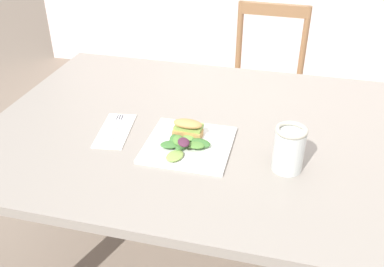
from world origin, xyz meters
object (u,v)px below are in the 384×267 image
(chair_wooden_far, at_px, (264,91))
(sandwich_half_front, at_px, (188,128))
(dining_table, at_px, (212,154))
(plate_lunch, at_px, (189,145))
(fork_on_napkin, at_px, (116,127))
(mason_jar_iced_tea, at_px, (289,151))

(chair_wooden_far, bearing_deg, sandwich_half_front, -98.73)
(dining_table, distance_m, plate_lunch, 0.17)
(dining_table, height_order, fork_on_napkin, fork_on_napkin)
(dining_table, xyz_separation_m, mason_jar_iced_tea, (0.24, -0.17, 0.16))
(dining_table, bearing_deg, plate_lunch, -110.73)
(dining_table, xyz_separation_m, sandwich_half_front, (-0.06, -0.08, 0.14))
(plate_lunch, bearing_deg, mason_jar_iced_tea, -8.51)
(plate_lunch, bearing_deg, dining_table, 69.27)
(fork_on_napkin, distance_m, mason_jar_iced_tea, 0.55)
(fork_on_napkin, bearing_deg, plate_lunch, -9.69)
(dining_table, relative_size, mason_jar_iced_tea, 11.06)
(chair_wooden_far, height_order, sandwich_half_front, chair_wooden_far)
(mason_jar_iced_tea, bearing_deg, sandwich_half_front, 164.78)
(sandwich_half_front, xyz_separation_m, mason_jar_iced_tea, (0.30, -0.08, 0.02))
(sandwich_half_front, bearing_deg, chair_wooden_far, 81.27)
(dining_table, relative_size, sandwich_half_front, 15.75)
(chair_wooden_far, xyz_separation_m, mason_jar_iced_tea, (0.15, -1.09, 0.35))
(plate_lunch, relative_size, mason_jar_iced_tea, 1.94)
(dining_table, height_order, sandwich_half_front, sandwich_half_front)
(plate_lunch, distance_m, mason_jar_iced_tea, 0.30)
(dining_table, xyz_separation_m, chair_wooden_far, (0.09, 0.92, -0.19))
(sandwich_half_front, height_order, mason_jar_iced_tea, mason_jar_iced_tea)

